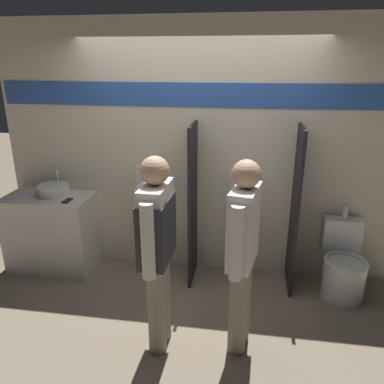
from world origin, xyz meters
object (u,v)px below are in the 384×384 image
(cell_phone, at_px, (67,201))
(urinal_far, at_px, (243,206))
(urinal_near_counter, at_px, (147,200))
(person_with_lanyard, at_px, (243,250))
(toilet, at_px, (343,267))
(sink_basin, at_px, (54,190))
(person_in_vest, at_px, (157,243))

(cell_phone, xyz_separation_m, urinal_far, (1.85, 0.23, -0.04))
(urinal_near_counter, relative_size, person_with_lanyard, 0.76)
(toilet, bearing_deg, urinal_near_counter, 174.99)
(person_with_lanyard, bearing_deg, sink_basin, 74.69)
(urinal_near_counter, height_order, urinal_far, same)
(person_with_lanyard, bearing_deg, person_in_vest, 108.23)
(urinal_near_counter, bearing_deg, toilet, -5.01)
(toilet, bearing_deg, person_in_vest, -149.06)
(urinal_near_counter, xyz_separation_m, toilet, (2.08, -0.18, -0.54))
(sink_basin, bearing_deg, person_with_lanyard, -25.86)
(urinal_far, relative_size, toilet, 1.39)
(sink_basin, relative_size, person_with_lanyard, 0.21)
(cell_phone, height_order, urinal_near_counter, urinal_near_counter)
(cell_phone, relative_size, person_in_vest, 0.09)
(toilet, distance_m, person_with_lanyard, 1.49)
(person_in_vest, height_order, person_with_lanyard, person_in_vest)
(urinal_far, distance_m, toilet, 1.18)
(cell_phone, xyz_separation_m, person_in_vest, (1.22, -0.95, 0.08))
(urinal_near_counter, relative_size, person_in_vest, 0.75)
(urinal_far, distance_m, person_in_vest, 1.34)
(person_in_vest, bearing_deg, toilet, -57.73)
(urinal_near_counter, distance_m, urinal_far, 1.04)
(sink_basin, bearing_deg, urinal_near_counter, 3.96)
(urinal_near_counter, relative_size, toilet, 1.39)
(urinal_far, bearing_deg, person_in_vest, -118.07)
(urinal_far, distance_m, person_with_lanyard, 1.10)
(person_with_lanyard, bearing_deg, urinal_near_counter, 54.70)
(person_in_vest, bearing_deg, cell_phone, 53.36)
(sink_basin, bearing_deg, cell_phone, -34.16)
(cell_phone, distance_m, urinal_far, 1.86)
(urinal_far, height_order, person_with_lanyard, person_with_lanyard)
(person_in_vest, xyz_separation_m, person_with_lanyard, (0.65, 0.09, -0.06))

